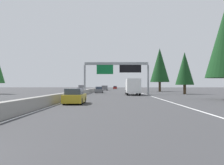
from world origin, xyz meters
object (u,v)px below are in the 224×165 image
Objects in this scene: sedan_far_center at (99,90)px; minivan_far_left at (105,88)px; pickup_mid_center at (130,89)px; oncoming_near at (81,88)px; conifer_right_near at (185,69)px; sign_gantry_overhead at (117,69)px; sedan_distant_b at (115,88)px; sedan_mid_left at (75,97)px; conifer_right_mid at (160,65)px; box_truck_distant_a at (133,86)px.

sedan_far_center is 0.88× the size of minivan_far_left.
pickup_mid_center reaches higher than minivan_far_left.
pickup_mid_center is at bearing 26.30° from oncoming_near.
conifer_right_near reaches higher than sedan_far_center.
sign_gantry_overhead is 71.83m from sedan_distant_b.
sedan_mid_left is 1.00× the size of sedan_far_center.
sedan_far_center is 30.51m from minivan_far_left.
minivan_far_left is (29.49, 7.21, 0.04)m from pickup_mid_center.
pickup_mid_center is 1.12× the size of minivan_far_left.
sedan_distant_b is at bearing 14.87° from conifer_right_mid.
conifer_right_near reaches higher than box_truck_distant_a.
sedan_far_center is at bearing 129.01° from conifer_right_mid.
sedan_mid_left is at bearing 6.88° from oncoming_near.
sedan_far_center is (13.09, 6.96, -0.93)m from box_truck_distant_a.
oncoming_near is at bearing 16.26° from sign_gantry_overhead.
sedan_distant_b is at bearing 11.65° from conifer_right_near.
sign_gantry_overhead reaches higher than oncoming_near.
sedan_distant_b is 0.79× the size of pickup_mid_center.
sign_gantry_overhead reaches higher than sedan_far_center.
sedan_mid_left is 0.79× the size of pickup_mid_center.
minivan_far_left is 0.59× the size of conifer_right_near.
sedan_far_center is (10.49, 4.15, -4.30)m from sign_gantry_overhead.
conifer_right_mid reaches higher than conifer_right_near.
sedan_far_center is at bearing 98.01° from pickup_mid_center.
sedan_mid_left is at bearing 168.75° from pickup_mid_center.
box_truck_distant_a is 1.70× the size of minivan_far_left.
oncoming_near is at bearing 74.87° from minivan_far_left.
minivan_far_left reaches higher than sedan_distant_b.
oncoming_near reaches higher than sedan_distant_b.
sedan_mid_left is at bearing 147.46° from conifer_right_near.
box_truck_distant_a is at bearing 160.37° from conifer_right_mid.
conifer_right_mid is (-17.26, -16.33, 6.56)m from minivan_far_left.
box_truck_distant_a is at bearing -177.42° from sedan_distant_b.
sign_gantry_overhead is 2.88× the size of sedan_distant_b.
conifer_right_near is (5.19, -10.90, 3.57)m from box_truck_distant_a.
sedan_mid_left is 0.52× the size of conifer_right_near.
conifer_right_near is at bearing 32.90° from oncoming_near.
sedan_far_center is at bearing 66.13° from conifer_right_near.
minivan_far_left is at bearing -0.05° from sedan_far_center.
conifer_right_near is (-7.90, -17.86, 4.50)m from sedan_far_center.
sign_gantry_overhead is 2.88× the size of sedan_far_center.
sign_gantry_overhead is 2.54× the size of minivan_far_left.
sedan_mid_left is 97.43m from sedan_distant_b.
sedan_far_center and sedan_distant_b have the same top height.
box_truck_distant_a is 14.85m from sedan_far_center.
sedan_distant_b is 0.36× the size of conifer_right_mid.
sedan_distant_b is 0.52× the size of conifer_right_near.
sedan_mid_left is 1.00× the size of sedan_distant_b.
sedan_far_center is at bearing 176.62° from sedan_distant_b.
conifer_right_mid reaches higher than minivan_far_left.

